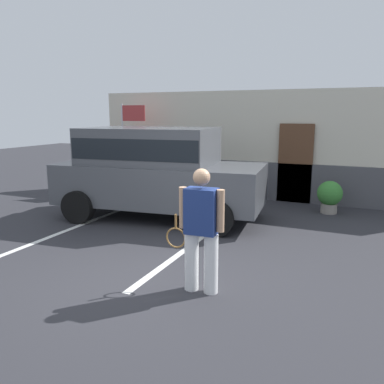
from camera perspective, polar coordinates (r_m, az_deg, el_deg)
The scene contains 8 objects.
ground_plane at distance 5.96m, azimuth -4.57°, elevation -12.07°, with size 40.00×40.00×0.00m, color #2D2D33.
parking_stripe_0 at distance 8.70m, azimuth -16.60°, elevation -4.91°, with size 0.12×4.40×0.01m, color silver.
parking_stripe_1 at distance 7.28m, azimuth 0.05°, elevation -7.60°, with size 0.12×4.40×0.01m, color silver.
house_frontage at distance 11.19m, azimuth 10.39°, elevation 6.22°, with size 10.10×0.40×2.99m.
parked_suv at distance 8.95m, azimuth -5.30°, elevation 3.45°, with size 4.79×2.58×2.05m.
tennis_player_man at distance 5.20m, azimuth 1.30°, elevation -5.43°, with size 0.88×0.28×1.67m.
potted_plant_by_porch at distance 9.98m, azimuth 19.32°, elevation -0.46°, with size 0.59×0.59×0.78m.
flag_pole at distance 11.89m, azimuth -9.20°, elevation 8.71°, with size 0.80×0.05×2.64m.
Camera 1 is at (2.65, -4.79, 2.37)m, focal length 36.81 mm.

